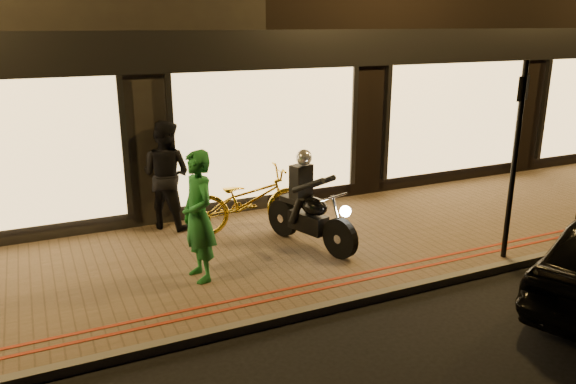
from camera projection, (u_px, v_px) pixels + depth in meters
The scene contains 9 objects.
ground at pixel (383, 301), 7.61m from camera, with size 90.00×90.00×0.00m, color black.
sidewalk at pixel (315, 246), 9.33m from camera, with size 50.00×4.00×0.12m, color brown.
kerb_stone at pixel (381, 295), 7.63m from camera, with size 50.00×0.14×0.12m, color #59544C.
red_kerb_lines at pixel (362, 277), 8.05m from camera, with size 50.00×0.26×0.01m.
motorcycle at pixel (309, 210), 9.02m from camera, with size 0.80×1.88×1.59m.
sign_post at pixel (516, 151), 8.28m from camera, with size 0.33×0.17×3.00m.
bicycle_gold at pixel (248, 200), 9.68m from camera, with size 0.75×2.14×1.12m, color gold.
person_green at pixel (198, 216), 7.75m from camera, with size 0.68×0.45×1.86m, color #1C6B2B.
person_dark at pixel (166, 175), 9.79m from camera, with size 0.93×0.72×1.91m, color black.
Camera 1 is at (-4.06, -5.67, 3.61)m, focal length 35.00 mm.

